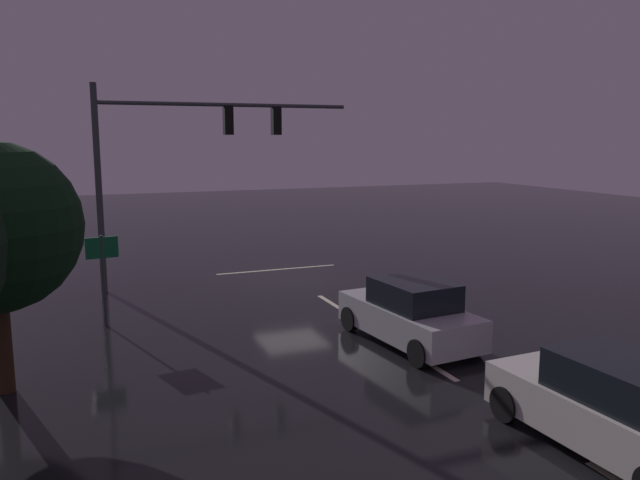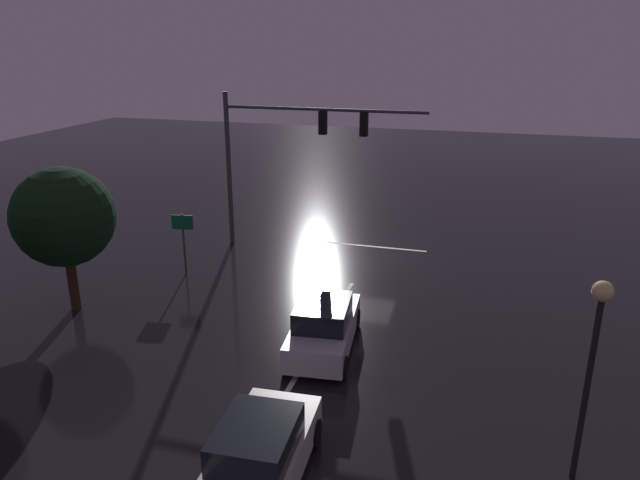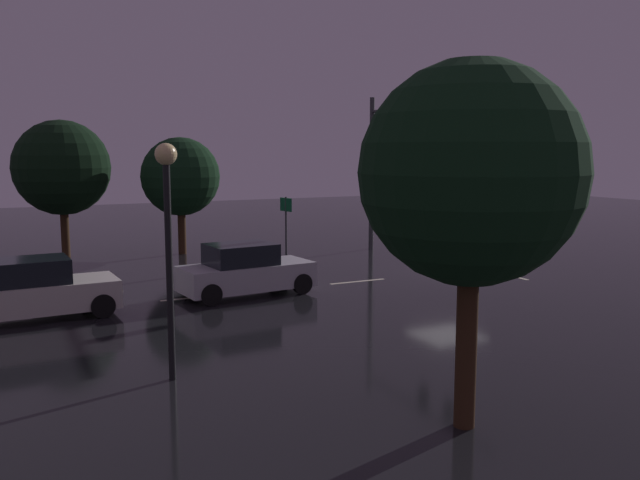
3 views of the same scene
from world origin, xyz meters
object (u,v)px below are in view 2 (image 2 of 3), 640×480
object	(u,v)px
traffic_signal_assembly	(287,141)
street_lamp_left_kerb	(594,344)
tree_right_near	(64,217)
route_sign	(183,231)
car_approaching	(324,327)
car_distant	(259,456)

from	to	relation	value
traffic_signal_assembly	street_lamp_left_kerb	bearing A→B (deg)	130.64
street_lamp_left_kerb	tree_right_near	size ratio (longest dim) A/B	0.91
traffic_signal_assembly	route_sign	xyz separation A→B (m)	(3.12, 4.34, -3.14)
car_approaching	tree_right_near	size ratio (longest dim) A/B	0.85
route_sign	tree_right_near	distance (m)	5.02
car_approaching	street_lamp_left_kerb	distance (m)	8.54
route_sign	car_distant	bearing A→B (deg)	124.86
car_distant	tree_right_near	xyz separation A→B (m)	(9.84, -6.71, 2.71)
car_distant	tree_right_near	size ratio (longest dim) A/B	0.84
car_distant	car_approaching	bearing A→B (deg)	-87.33
traffic_signal_assembly	route_sign	bearing A→B (deg)	54.31
tree_right_near	route_sign	bearing A→B (deg)	-118.26
traffic_signal_assembly	tree_right_near	bearing A→B (deg)	57.80
street_lamp_left_kerb	route_sign	xyz separation A→B (m)	(14.31, -8.70, -1.51)
car_approaching	tree_right_near	distance (m)	9.93
traffic_signal_assembly	car_approaching	xyz separation A→B (m)	(-4.18, 8.93, -4.24)
car_distant	route_sign	distance (m)	13.33
car_approaching	route_sign	world-z (taller)	route_sign
car_distant	tree_right_near	bearing A→B (deg)	-34.28
street_lamp_left_kerb	route_sign	distance (m)	16.81
route_sign	traffic_signal_assembly	bearing A→B (deg)	-125.69
car_distant	street_lamp_left_kerb	size ratio (longest dim) A/B	0.92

